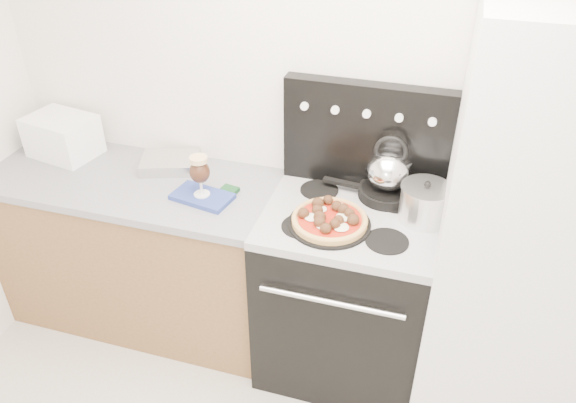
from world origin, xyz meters
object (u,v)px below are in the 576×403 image
at_px(fridge, 521,240).
at_px(toaster_oven, 63,136).
at_px(base_cabinet, 144,253).
at_px(tea_kettle, 389,167).
at_px(stove_body, 345,295).
at_px(pizza, 330,218).
at_px(oven_mitt, 202,197).
at_px(skillet, 386,192).
at_px(pizza_pan, 329,224).
at_px(beer_glass, 200,176).
at_px(stock_pot, 424,204).

bearing_deg(fridge, toaster_oven, 175.57).
xyz_separation_m(base_cabinet, fridge, (1.80, -0.05, 0.52)).
bearing_deg(tea_kettle, stove_body, -136.10).
distance_m(fridge, pizza, 0.78).
relative_size(oven_mitt, skillet, 1.08).
xyz_separation_m(stove_body, oven_mitt, (-0.69, -0.05, 0.47)).
bearing_deg(tea_kettle, pizza_pan, -136.53).
height_order(oven_mitt, beer_glass, beer_glass).
bearing_deg(pizza_pan, skillet, 55.61).
height_order(pizza, skillet, pizza).
height_order(base_cabinet, pizza, pizza).
height_order(base_cabinet, beer_glass, beer_glass).
bearing_deg(tea_kettle, skillet, 167.86).
relative_size(base_cabinet, stove_body, 1.65).
bearing_deg(stock_pot, stove_body, -169.34).
relative_size(fridge, pizza, 5.89).
relative_size(stove_body, toaster_oven, 2.65).
distance_m(toaster_oven, stock_pot, 1.86).
xyz_separation_m(oven_mitt, tea_kettle, (0.81, 0.23, 0.16)).
xyz_separation_m(fridge, skillet, (-0.57, 0.21, -0.01)).
height_order(fridge, toaster_oven, fridge).
relative_size(pizza, stock_pot, 1.53).
bearing_deg(fridge, pizza_pan, -174.20).
relative_size(fridge, pizza_pan, 5.35).
bearing_deg(oven_mitt, stove_body, 3.73).
distance_m(pizza_pan, skillet, 0.35).
height_order(fridge, tea_kettle, fridge).
distance_m(toaster_oven, pizza, 1.50).
distance_m(pizza, tea_kettle, 0.37).
bearing_deg(pizza, skillet, 55.61).
relative_size(pizza_pan, pizza, 1.10).
xyz_separation_m(toaster_oven, pizza_pan, (1.48, -0.25, -0.08)).
bearing_deg(skillet, tea_kettle, 0.00).
bearing_deg(toaster_oven, oven_mitt, -1.97).
distance_m(base_cabinet, pizza_pan, 1.15).
bearing_deg(oven_mitt, toaster_oven, 167.28).
xyz_separation_m(base_cabinet, stove_body, (1.10, -0.02, 0.01)).
distance_m(oven_mitt, tea_kettle, 0.86).
height_order(skillet, stock_pot, stock_pot).
distance_m(fridge, oven_mitt, 1.39).
relative_size(fridge, tea_kettle, 8.61).
relative_size(base_cabinet, toaster_oven, 4.37).
xyz_separation_m(oven_mitt, pizza_pan, (0.62, -0.06, 0.01)).
distance_m(stove_body, skillet, 0.55).
bearing_deg(beer_glass, tea_kettle, 15.81).
bearing_deg(oven_mitt, tea_kettle, 15.81).
height_order(stove_body, stock_pot, stock_pot).
relative_size(fridge, toaster_oven, 5.73).
relative_size(pizza, skillet, 1.27).
height_order(toaster_oven, stock_pot, toaster_oven).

